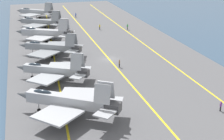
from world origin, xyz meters
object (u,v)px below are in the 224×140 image
parked_jet_fifth (51,47)px  parked_jet_eighth (36,12)px  parked_jet_sixth (45,33)px  crew_green_vest (127,27)px  crew_purple_vest (221,106)px  crew_blue_vest (76,15)px  crew_brown_vest (119,63)px  crew_yellow_vest (100,27)px  parked_jet_fourth (53,70)px  parked_jet_third (68,101)px  parked_jet_seventh (41,22)px

parked_jet_fifth → parked_jet_eighth: 47.53m
parked_jet_sixth → crew_green_vest: parked_jet_sixth is taller
parked_jet_eighth → crew_green_vest: 36.77m
crew_purple_vest → crew_blue_vest: (83.05, 9.22, 0.03)m
crew_brown_vest → crew_yellow_vest: bearing=-6.7°
parked_jet_sixth → parked_jet_eighth: parked_jet_sixth is taller
parked_jet_fourth → crew_purple_vest: (-20.45, -24.14, -1.23)m
parked_jet_fourth → crew_green_vest: size_ratio=8.01×
parked_jet_third → parked_jet_sixth: parked_jet_sixth is taller
parked_jet_fourth → crew_blue_vest: bearing=-13.4°
parked_jet_sixth → crew_yellow_vest: (9.75, -17.96, -1.44)m
parked_jet_fifth → parked_jet_sixth: bearing=0.6°
crew_purple_vest → crew_yellow_vest: size_ratio=0.98×
parked_jet_fourth → crew_blue_vest: parked_jet_fourth is taller
crew_yellow_vest → crew_purple_vest: bearing=-175.1°
crew_purple_vest → crew_yellow_vest: 61.38m
parked_jet_fifth → parked_jet_seventh: size_ratio=0.97×
crew_brown_vest → parked_jet_seventh: bearing=17.5°
parked_jet_fourth → parked_jet_fifth: bearing=-3.9°
crew_yellow_vest → crew_brown_vest: (-36.50, 4.27, 0.01)m
parked_jet_fifth → parked_jet_fourth: bearing=176.1°
parked_jet_fourth → crew_green_vest: (38.36, -27.37, -1.15)m
parked_jet_third → crew_green_vest: bearing=-26.3°
parked_jet_fifth → crew_purple_vest: (-36.46, -23.05, -1.37)m
crew_purple_vest → crew_green_vest: crew_green_vest is taller
parked_jet_fifth → crew_green_vest: parked_jet_fifth is taller
crew_purple_vest → parked_jet_sixth: bearing=24.3°
crew_purple_vest → crew_brown_vest: bearing=21.1°
parked_jet_sixth → crew_blue_vest: 34.63m
parked_jet_sixth → parked_jet_seventh: parked_jet_sixth is taller
parked_jet_fourth → parked_jet_eighth: 63.54m
parked_jet_seventh → crew_purple_vest: (-67.56, -23.03, -1.28)m
parked_jet_seventh → crew_brown_vest: 44.99m
parked_jet_fifth → crew_yellow_vest: parked_jet_fifth is taller
crew_brown_vest → crew_purple_vest: bearing=-158.9°
parked_jet_third → crew_green_vest: parked_jet_third is taller
crew_yellow_vest → parked_jet_fourth: bearing=155.1°
parked_jet_fourth → parked_jet_eighth: bearing=-0.6°
crew_purple_vest → crew_green_vest: (58.81, -3.24, 0.08)m
parked_jet_seventh → crew_yellow_vest: size_ratio=9.19×
parked_jet_fourth → crew_green_vest: 47.14m
crew_green_vest → parked_jet_eighth: bearing=46.7°
crew_yellow_vest → parked_jet_seventh: bearing=70.2°
parked_jet_eighth → crew_brown_vest: 60.98m
parked_jet_sixth → parked_jet_seventh: size_ratio=1.04×
crew_purple_vest → parked_jet_third: bearing=79.2°
parked_jet_third → crew_blue_vest: parked_jet_third is taller
parked_jet_fifth → crew_brown_vest: 18.01m
crew_blue_vest → parked_jet_fifth: bearing=163.5°
parked_jet_third → parked_jet_fifth: parked_jet_third is taller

